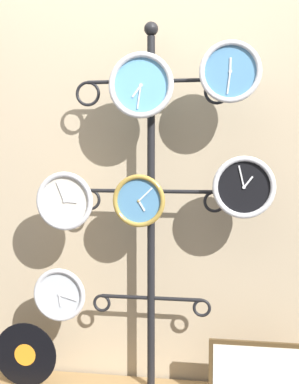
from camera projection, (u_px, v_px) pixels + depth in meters
shop_wall at (156, 135)px, 2.89m from camera, size 4.40×0.04×2.80m
display_stand at (151, 260)px, 2.78m from camera, size 0.80×0.36×1.96m
clock_top_center at (141, 85)px, 2.63m from camera, size 0.33×0.04×0.33m
clock_top_right at (230, 72)px, 2.55m from camera, size 0.30×0.04×0.30m
clock_middle_left at (65, 201)px, 2.71m from camera, size 0.30×0.04×0.30m
clock_middle_center at (139, 201)px, 2.68m from camera, size 0.27×0.04×0.27m
clock_middle_right at (244, 187)px, 2.59m from camera, size 0.31×0.04×0.31m
clock_bottom_left at (60, 295)px, 2.78m from camera, size 0.28×0.04×0.28m
vinyl_record at (25, 355)px, 2.84m from camera, size 0.34×0.01×0.34m
picture_frame at (259, 373)px, 2.64m from camera, size 0.49×0.02×0.32m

